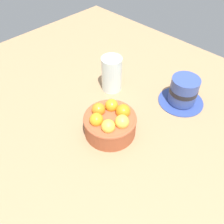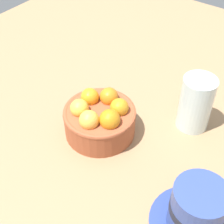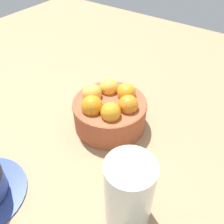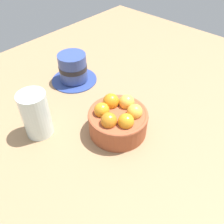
{
  "view_description": "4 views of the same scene",
  "coord_description": "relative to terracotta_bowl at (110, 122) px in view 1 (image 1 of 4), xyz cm",
  "views": [
    {
      "loc": [
        -30.93,
        30.75,
        52.04
      ],
      "look_at": [
        0.51,
        -1.29,
        6.57
      ],
      "focal_mm": 38.49,
      "sensor_mm": 36.0,
      "label": 1
    },
    {
      "loc": [
        -36.53,
        -30.2,
        49.5
      ],
      "look_at": [
        0.64,
        -2.55,
        6.43
      ],
      "focal_mm": 53.28,
      "sensor_mm": 36.0,
      "label": 2
    },
    {
      "loc": [
        21.41,
        -29.47,
        35.36
      ],
      "look_at": [
        1.63,
        -1.55,
        5.26
      ],
      "focal_mm": 39.64,
      "sensor_mm": 36.0,
      "label": 3
    },
    {
      "loc": [
        32.2,
        27.25,
        44.71
      ],
      "look_at": [
        1.8,
        -0.3,
        7.29
      ],
      "focal_mm": 39.27,
      "sensor_mm": 36.0,
      "label": 4
    }
  ],
  "objects": [
    {
      "name": "coffee_cup",
      "position": [
        -7.24,
        -24.53,
        0.22
      ],
      "size": [
        14.11,
        14.11,
        8.92
      ],
      "color": "navy",
      "rests_on": "ground_plane"
    },
    {
      "name": "terracotta_bowl",
      "position": [
        0.0,
        0.0,
        0.0
      ],
      "size": [
        14.38,
        14.38,
        8.58
      ],
      "color": "#9E4C2D",
      "rests_on": "ground_plane"
    },
    {
      "name": "water_glass",
      "position": [
        13.17,
        -13.99,
        1.93
      ],
      "size": [
        6.59,
        6.59,
        11.66
      ],
      "primitive_type": "cylinder",
      "color": "silver",
      "rests_on": "ground_plane"
    },
    {
      "name": "ground_plane",
      "position": [
        0.02,
        0.03,
        -6.23
      ],
      "size": [
        136.35,
        116.09,
        4.67
      ],
      "primitive_type": "cube",
      "color": "#997551"
    }
  ]
}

